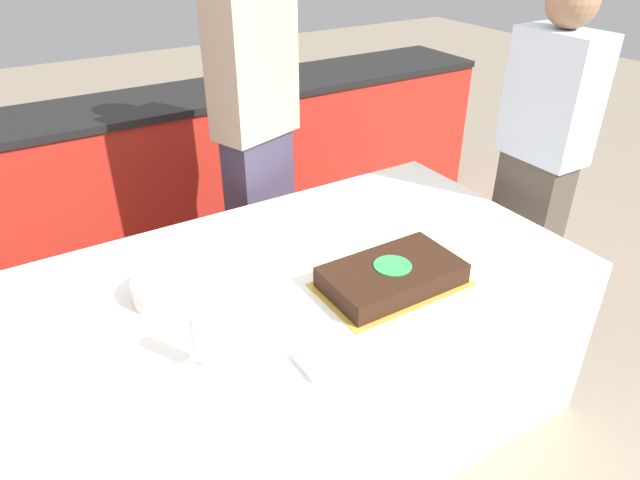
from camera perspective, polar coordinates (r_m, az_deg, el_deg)
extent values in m
plane|color=gray|center=(2.49, -2.85, -17.49)|extent=(14.00, 14.00, 0.00)
cube|color=#A82319|center=(3.49, -16.24, 5.62)|extent=(4.40, 0.55, 0.88)
cube|color=black|center=(3.33, -17.40, 12.78)|extent=(4.40, 0.58, 0.04)
cube|color=white|center=(2.23, -3.09, -11.26)|extent=(2.08, 1.11, 0.73)
cube|color=gold|center=(1.97, 7.13, -4.42)|extent=(0.50, 0.31, 0.00)
cube|color=black|center=(1.94, 7.20, -3.50)|extent=(0.46, 0.27, 0.07)
cylinder|color=green|center=(1.92, 7.28, -2.56)|extent=(0.13, 0.13, 0.00)
cylinder|color=white|center=(1.93, -14.90, -4.69)|extent=(0.23, 0.23, 0.08)
cylinder|color=white|center=(1.67, -11.54, -12.28)|extent=(0.07, 0.07, 0.00)
cylinder|color=white|center=(1.65, -11.66, -11.40)|extent=(0.01, 0.01, 0.06)
cylinder|color=white|center=(1.59, -12.00, -9.00)|extent=(0.05, 0.05, 0.12)
cylinder|color=white|center=(2.13, 0.97, -1.10)|extent=(0.19, 0.19, 0.00)
cube|color=white|center=(1.65, 0.26, -11.90)|extent=(0.14, 0.12, 0.02)
cube|color=#383347|center=(2.83, -5.85, 1.47)|extent=(0.35, 0.26, 0.95)
cube|color=tan|center=(2.55, -6.79, 16.80)|extent=(0.42, 0.31, 0.60)
cube|color=#4C4238|center=(2.87, 19.48, -0.46)|extent=(0.16, 0.30, 0.90)
cube|color=silver|center=(2.60, 22.24, 13.13)|extent=(0.20, 0.36, 0.53)
sphere|color=#936B4C|center=(2.52, 23.96, 20.96)|extent=(0.20, 0.20, 0.20)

